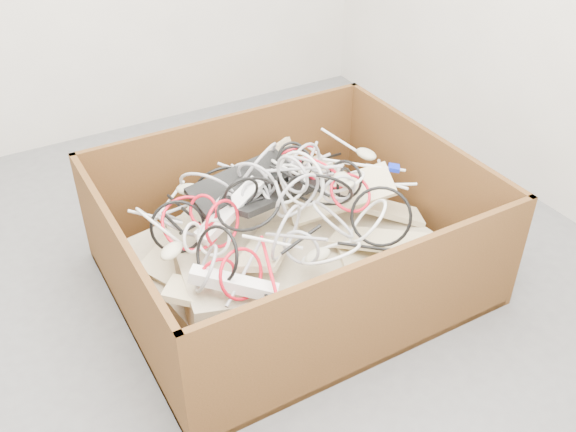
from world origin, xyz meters
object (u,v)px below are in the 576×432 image
power_strip_right (234,283)px  vga_plug (394,168)px  cardboard_box (286,255)px  power_strip_left (230,210)px

power_strip_right → vga_plug: 0.91m
cardboard_box → vga_plug: (0.52, 0.02, 0.24)m
power_strip_right → vga_plug: bearing=55.4°
vga_plug → cardboard_box: bearing=-144.6°
power_strip_left → vga_plug: power_strip_left is taller
cardboard_box → power_strip_right: cardboard_box is taller
power_strip_left → vga_plug: bearing=-24.8°
cardboard_box → power_strip_left: cardboard_box is taller
cardboard_box → power_strip_left: (-0.20, 0.06, 0.25)m
cardboard_box → power_strip_left: size_ratio=4.06×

